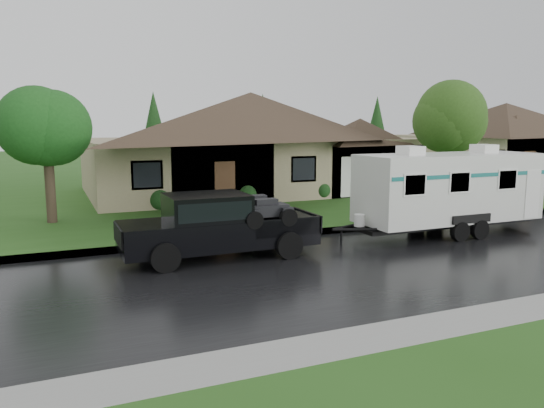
% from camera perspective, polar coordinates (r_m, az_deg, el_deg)
% --- Properties ---
extents(ground, '(140.00, 140.00, 0.00)m').
position_cam_1_polar(ground, '(17.63, 8.05, -4.61)').
color(ground, '#29571B').
rests_on(ground, ground).
extents(road, '(140.00, 8.00, 0.01)m').
position_cam_1_polar(road, '(16.01, 11.77, -6.07)').
color(road, black).
rests_on(road, ground).
extents(curb, '(140.00, 0.50, 0.15)m').
position_cam_1_polar(curb, '(19.53, 4.63, -3.02)').
color(curb, gray).
rests_on(curb, ground).
extents(lawn, '(140.00, 26.00, 0.15)m').
position_cam_1_polar(lawn, '(31.22, -6.33, 1.39)').
color(lawn, '#29571B').
rests_on(lawn, ground).
extents(house_main, '(19.44, 10.80, 6.90)m').
position_cam_1_polar(house_main, '(30.63, -1.65, 7.90)').
color(house_main, gray).
rests_on(house_main, lawn).
extents(house_neighbor, '(15.12, 9.72, 6.45)m').
position_cam_1_polar(house_neighbor, '(42.60, 24.14, 7.02)').
color(house_neighbor, tan).
rests_on(house_neighbor, lawn).
extents(tree_left_green, '(3.23, 3.23, 5.35)m').
position_cam_1_polar(tree_left_green, '(22.33, -23.10, 7.56)').
color(tree_left_green, '#382B1E').
rests_on(tree_left_green, lawn).
extents(tree_right_green, '(3.58, 3.58, 5.92)m').
position_cam_1_polar(tree_right_green, '(28.82, 18.23, 8.73)').
color(tree_right_green, '#382B1E').
rests_on(tree_right_green, lawn).
extents(shrub_row, '(13.60, 1.00, 1.00)m').
position_cam_1_polar(shrub_row, '(26.55, 1.38, 1.40)').
color(shrub_row, '#143814').
rests_on(shrub_row, lawn).
extents(pickup_truck, '(5.87, 2.23, 1.96)m').
position_cam_1_polar(pickup_truck, '(15.98, -6.04, -2.12)').
color(pickup_truck, black).
rests_on(pickup_truck, ground).
extents(travel_trailer, '(7.24, 2.54, 3.25)m').
position_cam_1_polar(travel_trailer, '(20.26, 18.47, 1.71)').
color(travel_trailer, silver).
rests_on(travel_trailer, ground).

